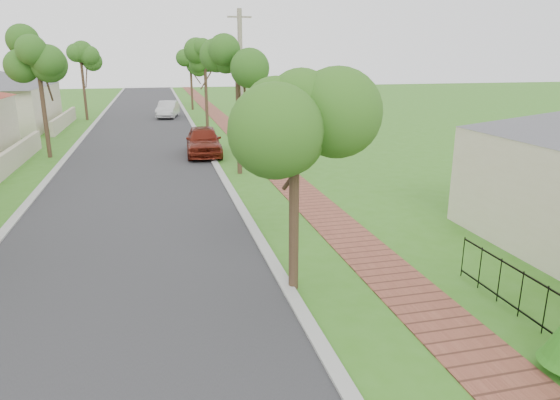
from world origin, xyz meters
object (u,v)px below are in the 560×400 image
object	(u,v)px
parked_car_white	(168,110)
near_tree	(295,113)
utility_pole	(241,84)
parked_car_red	(204,141)

from	to	relation	value
parked_car_white	near_tree	size ratio (longest dim) A/B	0.83
near_tree	parked_car_white	bearing A→B (deg)	93.06
parked_car_white	utility_pole	distance (m)	18.60
near_tree	utility_pole	size ratio (longest dim) A/B	0.68
parked_car_red	near_tree	distance (m)	16.61
parked_car_white	utility_pole	xyz separation A→B (m)	(3.30, -18.05, 3.04)
parked_car_red	utility_pole	bearing A→B (deg)	-15.08
parked_car_white	utility_pole	size ratio (longest dim) A/B	0.56
parked_car_white	near_tree	distance (m)	33.91
parked_car_red	parked_car_white	xyz separation A→B (m)	(-1.35, 17.41, -0.08)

